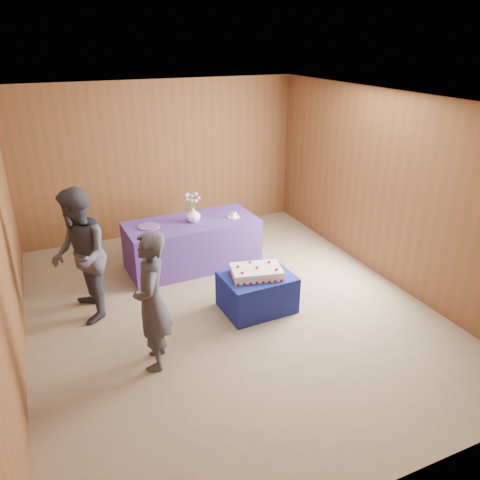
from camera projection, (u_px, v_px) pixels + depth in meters
ground at (228, 308)px, 6.27m from camera, size 6.00×6.00×0.00m
room_shell at (226, 178)px, 5.54m from camera, size 5.04×6.04×2.72m
cake_table at (257, 292)px, 6.17m from camera, size 0.93×0.73×0.50m
serving_table at (192, 244)px, 7.29m from camera, size 2.03×0.96×0.75m
sheet_cake at (256, 272)px, 6.04m from camera, size 0.75×0.59×0.16m
vase at (193, 215)px, 7.09m from camera, size 0.25×0.25×0.23m
flower_spray at (193, 198)px, 6.98m from camera, size 0.24×0.24×0.19m
platter at (149, 226)px, 6.93m from camera, size 0.39×0.39×0.02m
plate at (234, 217)px, 7.31m from camera, size 0.24×0.24×0.01m
cake_slice at (234, 214)px, 7.29m from camera, size 0.09×0.09×0.09m
knife at (243, 220)px, 7.18m from camera, size 0.26×0.06×0.00m
guest_left at (152, 302)px, 4.92m from camera, size 0.53×0.66×1.58m
guest_right at (80, 256)px, 5.75m from camera, size 0.67×0.85×1.73m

